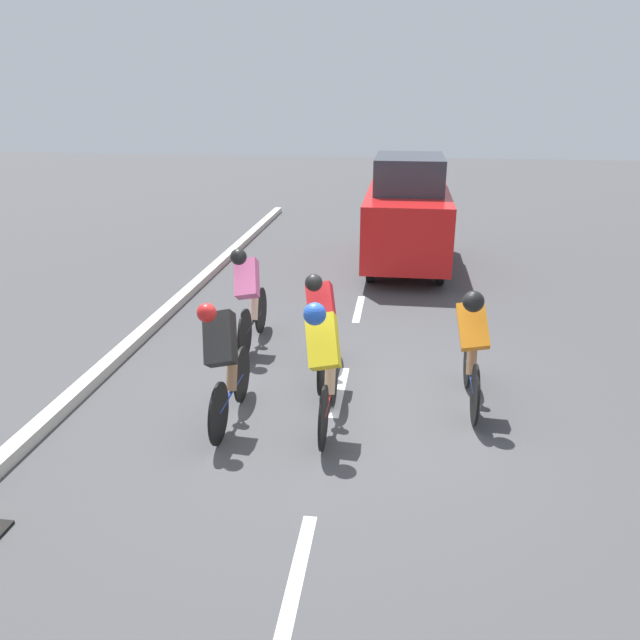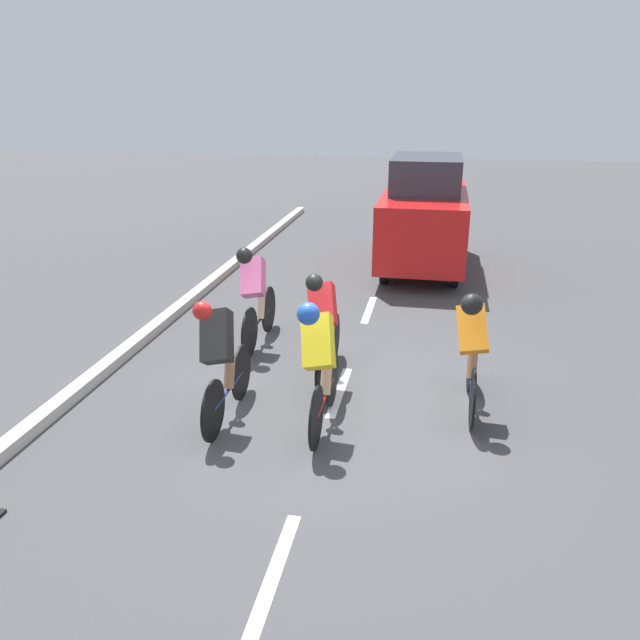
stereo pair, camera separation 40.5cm
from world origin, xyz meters
name	(u,v)px [view 1 (the left image)]	position (x,y,z in m)	size (l,w,h in m)	color
ground_plane	(337,403)	(0.00, 0.00, 0.00)	(60.00, 60.00, 0.00)	#424244
lane_stripe_near	(297,573)	(0.00, 2.88, 0.00)	(0.12, 1.40, 0.01)	white
lane_stripe_mid	(340,391)	(0.00, -0.32, 0.00)	(0.12, 1.40, 0.01)	white
lane_stripe_far	(359,309)	(0.00, -3.52, 0.00)	(0.12, 1.40, 0.01)	white
curb	(100,372)	(3.20, -0.32, 0.07)	(0.20, 24.24, 0.14)	#B7B2A8
cyclist_pink	(249,295)	(1.47, -1.63, 0.80)	(0.41, 1.73, 1.54)	black
cyclist_black	(224,359)	(1.20, 0.63, 0.79)	(0.43, 1.67, 1.52)	black
cyclist_yellow	(325,360)	(0.08, 0.59, 0.83)	(0.43, 1.69, 1.56)	black
cyclist_orange	(472,344)	(-1.56, -0.15, 0.81)	(0.41, 1.66, 1.52)	black
cyclist_red	(323,323)	(0.26, -0.66, 0.78)	(0.44, 1.69, 1.50)	black
support_car	(407,214)	(-0.78, -6.48, 1.14)	(1.70, 3.96, 2.31)	black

